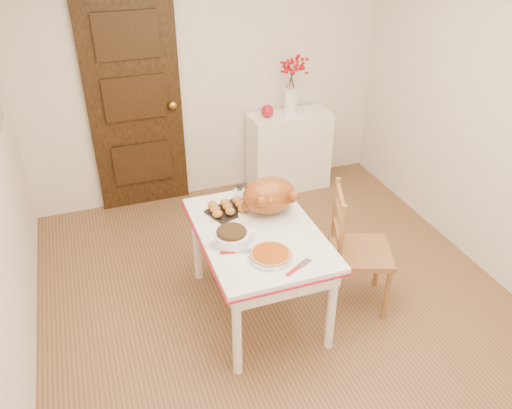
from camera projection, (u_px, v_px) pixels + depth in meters
name	position (u px, v px, depth m)	size (l,w,h in m)	color
floor	(284.00, 312.00, 3.86)	(3.50, 4.00, 0.00)	brown
wall_back	(207.00, 72.00, 4.82)	(3.50, 0.00, 2.50)	beige
door_back	(135.00, 104.00, 4.71)	(0.85, 0.06, 2.06)	black
sideboard	(289.00, 151.00, 5.31)	(0.81, 0.36, 0.81)	white
kitchen_table	(258.00, 271.00, 3.71)	(0.81, 1.19, 0.71)	white
chair_oak	(361.00, 250.00, 3.72)	(0.43, 0.43, 0.97)	#96522D
berry_vase	(291.00, 87.00, 4.95)	(0.29, 0.29, 0.55)	white
apple	(267.00, 111.00, 4.99)	(0.12, 0.12, 0.12)	#A8141E
turkey_platter	(269.00, 197.00, 3.63)	(0.45, 0.36, 0.28)	#94521C
pumpkin_pie	(271.00, 255.00, 3.25)	(0.27, 0.27, 0.06)	#973B0A
stuffing_dish	(232.00, 235.00, 3.37)	(0.30, 0.23, 0.12)	#3F2914
rolls_tray	(228.00, 208.00, 3.71)	(0.27, 0.21, 0.07)	#C26526
pie_server	(299.00, 267.00, 3.18)	(0.22, 0.06, 0.01)	silver
carving_knife	(240.00, 251.00, 3.31)	(0.26, 0.06, 0.01)	silver
drinking_glass	(239.00, 193.00, 3.86)	(0.06, 0.06, 0.11)	white
shaker_pair	(271.00, 191.00, 3.90)	(0.08, 0.03, 0.08)	white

